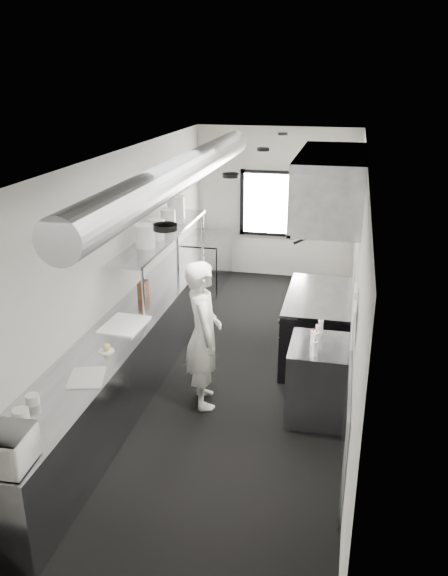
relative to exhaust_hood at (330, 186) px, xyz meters
The scene contains 34 objects.
floor 2.72m from the exhaust_hood, 147.45° to the right, with size 3.00×8.00×0.01m, color black.
ceiling 1.36m from the exhaust_hood, 147.45° to the right, with size 3.00×8.00×0.01m, color beige.
wall_back 3.62m from the exhaust_hood, 108.38° to the left, with size 3.00×0.02×2.80m, color #BCB9B3.
wall_front 4.93m from the exhaust_hood, 103.13° to the right, with size 3.00×0.02×2.80m, color #BCB9B3.
wall_left 2.87m from the exhaust_hood, 164.91° to the right, with size 0.02×8.00×2.80m, color #BCB9B3.
wall_right 1.28m from the exhaust_hood, 60.05° to the right, with size 0.02×8.00×2.80m, color #BCB9B3.
wall_cladding 1.92m from the exhaust_hood, 46.22° to the right, with size 0.03×5.50×1.10m, color gray.
hvac_duct 1.83m from the exhaust_hood, behind, with size 0.40×0.40×6.40m, color #999CA2.
service_window 3.58m from the exhaust_hood, 108.57° to the left, with size 1.36×0.05×1.25m.
exhaust_hood is the anchor object (origin of this frame).
prep_counter 3.20m from the exhaust_hood, 151.89° to the right, with size 0.70×6.00×0.90m, color gray.
pass_shelf 2.46m from the exhaust_hood, behind, with size 0.45×3.00×0.68m.
range 1.92m from the exhaust_hood, behind, with size 0.88×1.60×0.94m.
bottle_station 2.39m from the exhaust_hood, 87.82° to the right, with size 0.65×0.80×0.90m, color gray.
far_work_table 3.88m from the exhaust_hood, 131.94° to the left, with size 0.70×1.20×0.90m, color gray.
notice_sheet_a 2.09m from the exhaust_hood, 78.88° to the right, with size 0.02×0.28×0.38m, color white.
notice_sheet_b 2.43m from the exhaust_hood, 80.58° to the right, with size 0.02×0.28×0.38m, color white.
line_cook 2.42m from the exhaust_hood, 132.11° to the right, with size 0.65×0.42×1.77m, color silver.
deli_tub_a 4.40m from the exhaust_hood, 124.57° to the right, with size 0.15×0.15×0.10m, color #ADB8AA.
deli_tub_b 4.23m from the exhaust_hood, 127.14° to the right, with size 0.13×0.13×0.09m, color #ADB8AA.
newspaper 3.70m from the exhaust_hood, 128.93° to the right, with size 0.33×0.42×0.01m, color silver.
small_plate 3.35m from the exhaust_hood, 136.26° to the right, with size 0.17×0.17×0.01m, color silver.
pastry 3.33m from the exhaust_hood, 136.26° to the right, with size 0.08×0.08×0.08m, color tan.
cutting_board 3.03m from the exhaust_hood, 147.95° to the right, with size 0.45×0.60×0.02m, color white.
knife_block 2.76m from the exhaust_hood, 168.25° to the right, with size 0.09×0.20×0.22m, color brown.
plate_stack_a 2.43m from the exhaust_hood, 169.92° to the right, with size 0.25×0.25×0.30m, color silver.
plate_stack_b 2.38m from the exhaust_hood, behind, with size 0.21×0.21×0.28m, color silver.
plate_stack_c 2.42m from the exhaust_hood, 167.99° to the left, with size 0.21×0.21×0.30m, color silver.
plate_stack_d 2.55m from the exhaust_hood, 157.97° to the left, with size 0.26×0.26×0.40m, color silver.
squeeze_bottle_a 2.18m from the exhaust_hood, 89.51° to the right, with size 0.05×0.05×0.16m, color white.
squeeze_bottle_b 2.05m from the exhaust_hood, 89.47° to the right, with size 0.07×0.07×0.20m, color white.
squeeze_bottle_c 1.99m from the exhaust_hood, 91.01° to the right, with size 0.05×0.05×0.16m, color white.
squeeze_bottle_d 1.88m from the exhaust_hood, 89.18° to the right, with size 0.06×0.06×0.17m, color white.
squeeze_bottle_e 1.80m from the exhaust_hood, 88.04° to the right, with size 0.06×0.06×0.18m, color white.
Camera 1 is at (1.36, -6.40, 3.71)m, focal length 35.40 mm.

